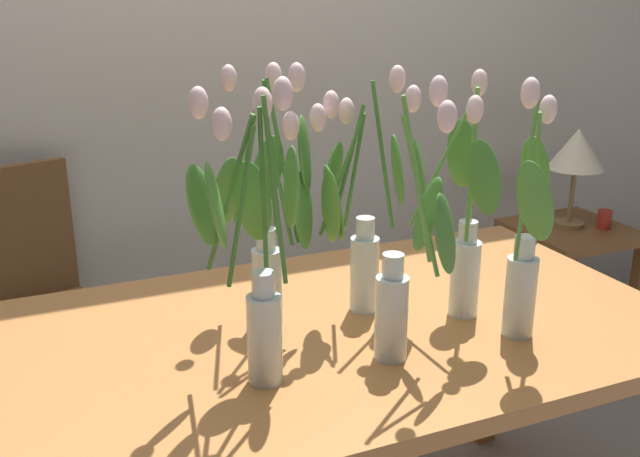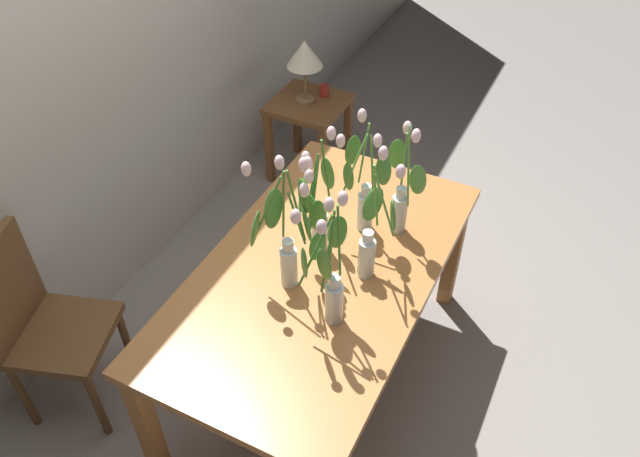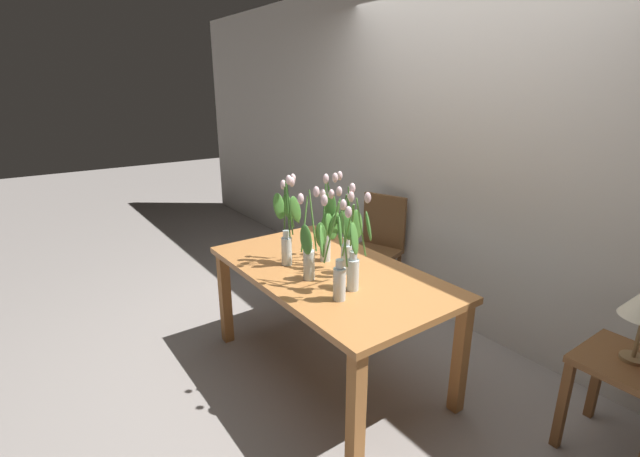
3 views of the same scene
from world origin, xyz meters
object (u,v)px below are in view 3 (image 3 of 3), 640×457
at_px(dining_table, 329,282).
at_px(tulip_vase_0, 310,253).
at_px(tulip_vase_1, 288,227).
at_px(tulip_vase_3, 344,238).
at_px(tulip_vase_4, 353,252).
at_px(side_table, 626,382).
at_px(dining_chair, 378,242).
at_px(tulip_vase_2, 328,227).
at_px(tulip_vase_5, 339,267).

xyz_separation_m(dining_table, tulip_vase_0, (0.08, -0.19, 0.27)).
xyz_separation_m(tulip_vase_1, tulip_vase_3, (0.31, 0.20, -0.03)).
xyz_separation_m(tulip_vase_4, side_table, (1.13, 0.84, -0.53)).
xyz_separation_m(dining_chair, side_table, (2.04, -0.21, -0.09)).
bearing_deg(dining_table, tulip_vase_1, -146.84).
relative_size(dining_table, tulip_vase_0, 2.78).
height_order(tulip_vase_4, dining_chair, tulip_vase_4).
bearing_deg(side_table, tulip_vase_4, -143.14).
bearing_deg(tulip_vase_2, tulip_vase_1, -116.65).
bearing_deg(tulip_vase_3, tulip_vase_2, 171.32).
distance_m(dining_table, tulip_vase_2, 0.35).
bearing_deg(tulip_vase_0, tulip_vase_5, -2.36).
bearing_deg(tulip_vase_5, dining_chair, 129.09).
height_order(tulip_vase_4, side_table, tulip_vase_4).
bearing_deg(side_table, tulip_vase_5, -136.92).
bearing_deg(tulip_vase_5, tulip_vase_0, 177.64).
distance_m(tulip_vase_1, tulip_vase_3, 0.37).
height_order(dining_chair, side_table, dining_chair).
bearing_deg(dining_chair, tulip_vase_3, -53.42).
relative_size(dining_table, side_table, 2.91).
distance_m(tulip_vase_2, tulip_vase_5, 0.55).
bearing_deg(tulip_vase_1, dining_chair, 108.76).
height_order(tulip_vase_4, tulip_vase_5, tulip_vase_5).
bearing_deg(tulip_vase_4, tulip_vase_0, -148.10).
height_order(dining_table, tulip_vase_4, tulip_vase_4).
bearing_deg(tulip_vase_1, tulip_vase_2, 63.35).
xyz_separation_m(tulip_vase_3, dining_chair, (-0.71, 0.95, -0.44)).
bearing_deg(tulip_vase_1, tulip_vase_5, -5.33).
height_order(dining_table, tulip_vase_3, tulip_vase_3).
bearing_deg(dining_table, tulip_vase_2, 144.29).
xyz_separation_m(tulip_vase_2, tulip_vase_3, (0.20, -0.03, -0.01)).
height_order(tulip_vase_1, tulip_vase_2, tulip_vase_2).
bearing_deg(dining_table, tulip_vase_5, -29.57).
bearing_deg(tulip_vase_3, dining_chair, 126.58).
relative_size(tulip_vase_0, tulip_vase_3, 1.01).
relative_size(tulip_vase_0, side_table, 1.05).
xyz_separation_m(tulip_vase_2, tulip_vase_4, (0.41, -0.14, -0.01)).
bearing_deg(tulip_vase_4, side_table, 36.86).
bearing_deg(dining_chair, tulip_vase_0, -59.77).
xyz_separation_m(tulip_vase_0, dining_chair, (-0.70, 1.19, -0.39)).
distance_m(dining_table, tulip_vase_1, 0.44).
bearing_deg(tulip_vase_1, side_table, 29.60).
distance_m(tulip_vase_0, tulip_vase_1, 0.32).
relative_size(dining_table, dining_chair, 1.72).
distance_m(tulip_vase_3, tulip_vase_5, 0.38).
relative_size(tulip_vase_4, dining_chair, 0.60).
distance_m(tulip_vase_2, tulip_vase_3, 0.20).
height_order(dining_table, dining_chair, dining_chair).
bearing_deg(side_table, tulip_vase_1, -150.40).
relative_size(dining_table, tulip_vase_4, 2.85).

